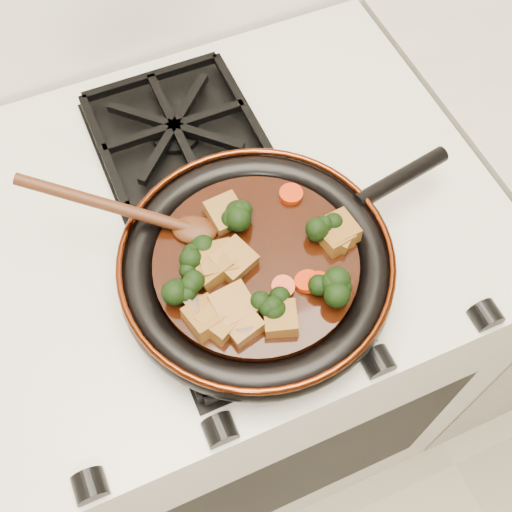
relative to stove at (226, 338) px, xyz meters
name	(u,v)px	position (x,y,z in m)	size (l,w,h in m)	color
stove	(226,338)	(0.00, 0.00, 0.00)	(0.76, 0.60, 0.90)	beige
burner_grate_front	(253,292)	(0.00, -0.14, 0.46)	(0.23, 0.23, 0.03)	black
burner_grate_back	(175,130)	(0.00, 0.14, 0.46)	(0.23, 0.23, 0.03)	black
skillet	(258,266)	(0.01, -0.12, 0.49)	(0.46, 0.33, 0.05)	black
braising_sauce	(256,265)	(0.01, -0.12, 0.50)	(0.25, 0.25, 0.02)	black
tofu_cube_0	(225,214)	(0.00, -0.05, 0.52)	(0.04, 0.04, 0.02)	brown
tofu_cube_1	(217,261)	(-0.03, -0.11, 0.52)	(0.04, 0.04, 0.02)	brown
tofu_cube_2	(335,237)	(0.11, -0.14, 0.52)	(0.04, 0.03, 0.02)	brown
tofu_cube_3	(211,268)	(-0.04, -0.12, 0.52)	(0.04, 0.04, 0.02)	brown
tofu_cube_4	(281,319)	(0.01, -0.21, 0.52)	(0.04, 0.04, 0.02)	brown
tofu_cube_5	(337,231)	(0.12, -0.13, 0.52)	(0.04, 0.04, 0.02)	brown
tofu_cube_6	(241,323)	(-0.04, -0.20, 0.52)	(0.04, 0.04, 0.02)	brown
tofu_cube_7	(234,261)	(-0.02, -0.12, 0.52)	(0.04, 0.04, 0.02)	brown
tofu_cube_8	(220,320)	(-0.06, -0.18, 0.52)	(0.04, 0.04, 0.02)	brown
tofu_cube_9	(233,306)	(-0.04, -0.17, 0.52)	(0.04, 0.04, 0.02)	brown
tofu_cube_10	(204,318)	(-0.07, -0.17, 0.52)	(0.04, 0.04, 0.02)	brown
tofu_cube_11	(339,235)	(0.11, -0.14, 0.52)	(0.04, 0.03, 0.02)	brown
broccoli_floret_0	(236,222)	(0.01, -0.07, 0.52)	(0.06, 0.06, 0.05)	black
broccoli_floret_1	(271,302)	(0.00, -0.19, 0.52)	(0.06, 0.06, 0.05)	black
broccoli_floret_2	(185,289)	(-0.08, -0.13, 0.52)	(0.06, 0.06, 0.05)	black
broccoli_floret_3	(324,225)	(0.10, -0.12, 0.52)	(0.06, 0.06, 0.06)	black
broccoli_floret_4	(333,288)	(0.07, -0.20, 0.52)	(0.06, 0.06, 0.06)	black
broccoli_floret_5	(196,260)	(-0.06, -0.10, 0.52)	(0.06, 0.06, 0.05)	black
carrot_coin_0	(283,287)	(0.02, -0.17, 0.51)	(0.03, 0.03, 0.01)	#B52505
carrot_coin_1	(307,281)	(0.05, -0.18, 0.51)	(0.03, 0.03, 0.01)	#B52505
carrot_coin_2	(291,194)	(0.09, -0.06, 0.51)	(0.03, 0.03, 0.01)	#B52505
carrot_coin_3	(320,282)	(0.07, -0.18, 0.51)	(0.03, 0.03, 0.01)	#B52505
carrot_coin_4	(287,320)	(0.01, -0.21, 0.51)	(0.03, 0.03, 0.01)	#B52505
mushroom_slice_0	(245,327)	(-0.04, -0.20, 0.52)	(0.03, 0.03, 0.01)	brown
mushroom_slice_1	(213,316)	(-0.06, -0.17, 0.52)	(0.03, 0.03, 0.01)	brown
mushroom_slice_2	(203,309)	(-0.07, -0.16, 0.52)	(0.03, 0.03, 0.01)	brown
mushroom_slice_3	(193,298)	(-0.08, -0.14, 0.52)	(0.03, 0.03, 0.01)	brown
wooden_spoon	(147,216)	(-0.09, -0.03, 0.53)	(0.13, 0.10, 0.22)	#401E0D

